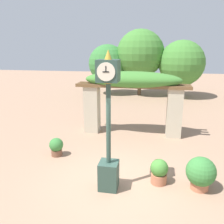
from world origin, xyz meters
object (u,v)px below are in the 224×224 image
Objects in this scene: pedestal_clock at (108,131)px; potted_plant_near_right at (56,146)px; potted_plant_far_left at (159,171)px; potted_plant_near_left at (201,173)px.

pedestal_clock is 5.63× the size of potted_plant_near_right.
pedestal_clock is 5.11× the size of potted_plant_far_left.
potted_plant_far_left reaches higher than potted_plant_near_right.
potted_plant_near_right is 0.91× the size of potted_plant_far_left.
potted_plant_near_left is 4.75m from potted_plant_near_right.
pedestal_clock reaches higher than potted_plant_near_right.
potted_plant_far_left is at bearing 174.73° from potted_plant_near_left.
potted_plant_near_right is at bearing 164.93° from potted_plant_near_left.
pedestal_clock is at bearing -159.81° from potted_plant_far_left.
potted_plant_near_left is (2.41, 0.39, -1.16)m from pedestal_clock.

